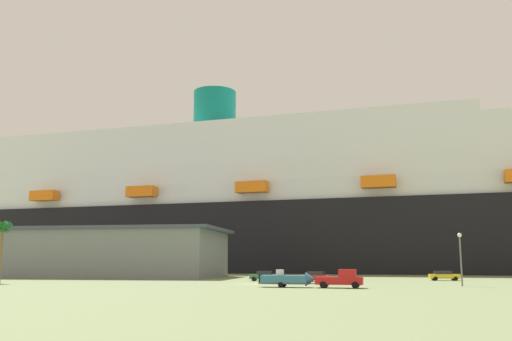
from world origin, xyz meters
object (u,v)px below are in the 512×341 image
Objects in this scene: street_lamp at (460,250)px; parked_car_blue_suv at (127,274)px; small_boat_on_trailer at (290,279)px; pickup_truck at (341,279)px; cruise_ship at (325,210)px; parked_car_green_wagon at (264,276)px; palm_tree at (2,231)px; parked_car_yellow_taxi at (444,275)px; parked_car_red_hatchback at (315,276)px.

street_lamp is 58.15m from parked_car_blue_suv.
parked_car_blue_suv is at bearing 142.53° from small_boat_on_trailer.
cruise_ship is at bearing 97.15° from pickup_truck.
palm_tree is at bearing -155.54° from parked_car_green_wagon.
small_boat_on_trailer is (4.27, -84.04, -15.94)m from cruise_ship.
pickup_truck is 1.27× the size of parked_car_green_wagon.
palm_tree is at bearing 175.25° from pickup_truck.
parked_car_blue_suv and parked_car_yellow_taxi have the same top height.
parked_car_green_wagon is at bearing -163.47° from parked_car_yellow_taxi.
small_boat_on_trailer is at bearing -5.18° from palm_tree.
small_boat_on_trailer is 1.69× the size of parked_car_blue_suv.
street_lamp is (14.72, 8.42, 3.48)m from pickup_truck.
cruise_ship is 33.64× the size of small_boat_on_trailer.
pickup_truck is at bearing -1.71° from small_boat_on_trailer.
parked_car_green_wagon is 0.89× the size of parked_car_yellow_taxi.
palm_tree reaches higher than parked_car_blue_suv.
pickup_truck is 48.31m from parked_car_blue_suv.
parked_car_yellow_taxi is (28.41, 8.43, 0.00)m from parked_car_green_wagon.
parked_car_yellow_taxi is (24.97, -55.17, -16.07)m from cruise_ship.
parked_car_green_wagon is 27.09m from parked_car_blue_suv.
street_lamp is 20.97m from parked_car_yellow_taxi.
palm_tree is at bearing -116.33° from cruise_ship.
street_lamp is at bearing 21.40° from small_boat_on_trailer.
palm_tree is 2.05× the size of parked_car_red_hatchback.
parked_car_green_wagon is 29.64m from parked_car_yellow_taxi.
palm_tree is at bearing 174.82° from small_boat_on_trailer.
parked_car_green_wagon and parked_car_yellow_taxi have the same top height.
pickup_truck is 1.20× the size of parked_car_blue_suv.
palm_tree is at bearing -113.61° from parked_car_blue_suv.
cruise_ship reaches higher than parked_car_blue_suv.
parked_car_blue_suv is at bearing 168.91° from parked_car_red_hatchback.
parked_car_green_wagon is 1.00× the size of parked_car_red_hatchback.
parked_car_blue_suv is at bearing 161.97° from street_lamp.
palm_tree is at bearing -176.25° from street_lamp.
parked_car_red_hatchback is 0.95× the size of parked_car_blue_suv.
parked_car_blue_suv is (-34.90, 6.84, -0.00)m from parked_car_red_hatchback.
parked_car_red_hatchback and parked_car_yellow_taxi have the same top height.
parked_car_red_hatchback is (8.43, -1.09, 0.00)m from parked_car_green_wagon.
palm_tree reaches higher than parked_car_red_hatchback.
cruise_ship is 80.87m from street_lamp.
pickup_truck is 20.32m from parked_car_red_hatchback.
palm_tree is (-50.18, 4.17, 6.47)m from pickup_truck.
pickup_truck is 17.31m from street_lamp.
parked_car_green_wagon is (-3.44, -63.60, -16.07)m from cruise_ship.
street_lamp reaches higher than parked_car_green_wagon.
parked_car_blue_suv is (-40.47, 26.38, -0.21)m from pickup_truck.
parked_car_red_hatchback and parked_car_blue_suv have the same top height.
cruise_ship reaches higher than pickup_truck.
palm_tree is 65.10m from street_lamp.
parked_car_yellow_taxi is (14.42, 29.06, -0.21)m from pickup_truck.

